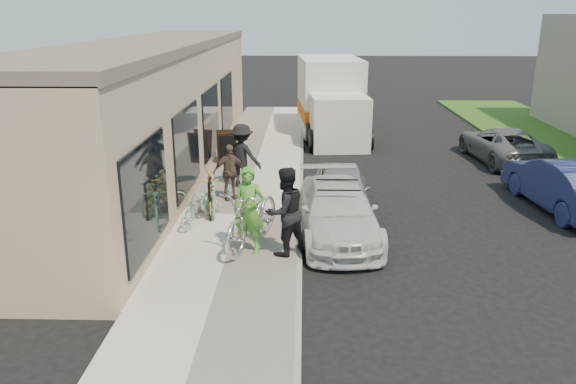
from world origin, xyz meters
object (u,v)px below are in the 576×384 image
object	(u,v)px
sedan_silver	(341,190)
moving_truck	(331,102)
far_car_gray	(502,144)
cruiser_bike_b	(199,205)
far_car_blue	(564,184)
man_standing	(285,212)
woman_rider	(249,210)
bystander_a	(242,156)
sandwich_board	(227,147)
tandem_bike	(253,216)
bystander_b	(229,172)
sedan_white	(337,211)
bike_rack	(210,194)
cruiser_bike_a	(213,195)
cruiser_bike_c	(210,192)

from	to	relation	value
sedan_silver	moving_truck	world-z (taller)	moving_truck
far_car_gray	cruiser_bike_b	xyz separation A→B (m)	(-9.60, -6.86, 0.01)
far_car_blue	man_standing	bearing A→B (deg)	19.36
woman_rider	bystander_a	distance (m)	4.74
sandwich_board	cruiser_bike_b	size ratio (longest dim) A/B	0.62
tandem_bike	woman_rider	distance (m)	0.47
sedan_silver	far_car_blue	distance (m)	5.96
moving_truck	bystander_b	distance (m)	9.93
sedan_white	sedan_silver	bearing A→B (deg)	79.15
sedan_silver	cruiser_bike_b	distance (m)	3.76
bike_rack	cruiser_bike_b	size ratio (longest dim) A/B	0.56
sandwich_board	man_standing	distance (m)	7.86
tandem_bike	bystander_a	xyz separation A→B (m)	(-0.70, 4.31, 0.27)
cruiser_bike_a	cruiser_bike_c	xyz separation A→B (m)	(-0.11, 0.09, 0.05)
woman_rider	cruiser_bike_b	size ratio (longest dim) A/B	1.07
bystander_a	far_car_gray	bearing A→B (deg)	-131.59
sedan_white	man_standing	bearing A→B (deg)	-134.00
cruiser_bike_c	bystander_b	xyz separation A→B (m)	(0.39, 0.99, 0.26)
cruiser_bike_c	bystander_b	size ratio (longest dim) A/B	1.09
cruiser_bike_a	bystander_a	size ratio (longest dim) A/B	0.81
far_car_blue	cruiser_bike_b	xyz separation A→B (m)	(-9.48, -1.67, -0.10)
cruiser_bike_a	bystander_a	bearing A→B (deg)	67.71
sedan_white	cruiser_bike_c	world-z (taller)	sedan_white
cruiser_bike_c	sedan_silver	bearing A→B (deg)	-2.47
cruiser_bike_a	woman_rider	bearing A→B (deg)	-74.43
sedan_silver	tandem_bike	bearing A→B (deg)	-127.47
sedan_white	bystander_a	xyz separation A→B (m)	(-2.59, 3.40, 0.46)
sedan_silver	moving_truck	bearing A→B (deg)	90.59
cruiser_bike_b	sedan_white	bearing A→B (deg)	9.44
sedan_silver	woman_rider	distance (m)	3.70
bike_rack	woman_rider	world-z (taller)	woman_rider
cruiser_bike_b	man_standing	bearing A→B (deg)	-23.67
bystander_a	man_standing	bearing A→B (deg)	131.35
cruiser_bike_a	far_car_gray	bearing A→B (deg)	23.42
sedan_white	sedan_silver	world-z (taller)	sedan_white
far_car_blue	man_standing	world-z (taller)	man_standing
far_car_gray	woman_rider	size ratio (longest dim) A/B	2.31
cruiser_bike_c	woman_rider	bearing A→B (deg)	-73.51
far_car_gray	sandwich_board	bearing A→B (deg)	1.35
bike_rack	tandem_bike	distance (m)	2.11
sandwich_board	tandem_bike	bearing A→B (deg)	-87.84
sedan_white	far_car_blue	xyz separation A→B (m)	(6.15, 2.06, 0.09)
cruiser_bike_b	cruiser_bike_c	size ratio (longest dim) A/B	1.03
sedan_white	bystander_b	xyz separation A→B (m)	(-2.82, 2.22, 0.30)
sandwich_board	cruiser_bike_a	size ratio (longest dim) A/B	0.72
cruiser_bike_c	bystander_a	xyz separation A→B (m)	(0.61, 2.17, 0.43)
man_standing	tandem_bike	bearing A→B (deg)	-71.45
man_standing	cruiser_bike_b	size ratio (longest dim) A/B	1.09
bystander_a	sedan_silver	bearing A→B (deg)	173.35
sandwich_board	sedan_white	bearing A→B (deg)	-70.88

